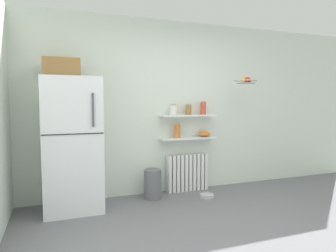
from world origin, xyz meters
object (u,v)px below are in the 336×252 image
Objects in this scene: shelf_bowl at (204,134)px; trash_bin at (153,184)px; pet_food_bowl at (207,196)px; hanging_fruit_basket at (246,81)px; vase at (177,131)px; storage_jar_2 at (203,108)px; storage_jar_1 at (188,110)px; storage_jar_0 at (173,110)px; radiator at (187,172)px; refrigerator at (72,141)px.

trash_bin is at bearing -170.58° from shelf_bowl.
hanging_fruit_basket is at bearing 7.55° from pet_food_bowl.
vase is 1.29m from hanging_fruit_basket.
vase is 1.09× the size of shelf_bowl.
hanging_fruit_basket is at bearing -28.25° from shelf_bowl.
shelf_bowl is at bearing 9.42° from trash_bin.
storage_jar_1 is at bearing 180.00° from storage_jar_2.
vase is at bearing 163.69° from hanging_fruit_basket.
storage_jar_2 reaches higher than storage_jar_1.
pet_food_bowl is at bearing -72.25° from storage_jar_1.
storage_jar_0 is 0.65m from shelf_bowl.
storage_jar_0 is at bearing -173.14° from radiator.
vase is at bearing 0.00° from storage_jar_0.
storage_jar_2 is at bearing 0.00° from vase.
storage_jar_2 reaches higher than storage_jar_0.
refrigerator is at bearing -171.87° from radiator.
storage_jar_1 is 0.25m from storage_jar_2.
vase is at bearing -170.77° from radiator.
shelf_bowl is at bearing 68.80° from pet_food_bowl.
refrigerator is at bearing 174.69° from pet_food_bowl.
storage_jar_2 is at bearing -6.86° from radiator.
storage_jar_2 is 1.40m from trash_bin.
pet_food_bowl is at bearing -46.05° from storage_jar_0.
hanging_fruit_basket is at bearing -1.78° from refrigerator.
vase reaches higher than pet_food_bowl.
hanging_fruit_basket is at bearing -5.76° from trash_bin.
refrigerator reaches higher than trash_bin.
hanging_fruit_basket is (0.57, -0.29, 0.41)m from storage_jar_2.
storage_jar_2 is (0.25, 0.00, 0.02)m from storage_jar_1.
radiator is 0.66m from shelf_bowl.
radiator reaches higher than trash_bin.
trash_bin is (1.10, 0.07, -0.68)m from refrigerator.
hanging_fruit_basket is (1.07, -0.29, 0.43)m from storage_jar_0.
refrigerator reaches higher than shelf_bowl.
pet_food_bowl is (0.12, -0.39, -1.24)m from storage_jar_1.
storage_jar_0 reaches higher than shelf_bowl.
storage_jar_1 is 0.98m from hanging_fruit_basket.
refrigerator is at bearing -171.66° from storage_jar_0.
shelf_bowl is at bearing 151.75° from hanging_fruit_basket.
shelf_bowl is (1.99, 0.22, -0.01)m from refrigerator.
storage_jar_1 is 1.31m from pet_food_bowl.
storage_jar_1 is 1.24m from trash_bin.
storage_jar_0 is at bearing 8.34° from refrigerator.
pet_food_bowl is at bearing -73.45° from radiator.
refrigerator is at bearing -172.00° from vase.
pet_food_bowl is at bearing -107.93° from storage_jar_2.
radiator is 4.00× the size of storage_jar_0.
storage_jar_2 is 1.09× the size of shelf_bowl.
pet_food_bowl is at bearing -111.20° from shelf_bowl.
shelf_bowl is (0.27, -0.03, 0.60)m from radiator.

